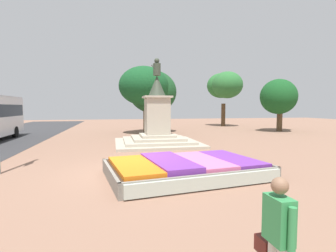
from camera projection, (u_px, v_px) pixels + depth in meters
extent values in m
plane|color=#8C6651|center=(131.00, 173.00, 9.87)|extent=(87.43, 87.43, 0.00)
cube|color=#38281C|center=(185.00, 170.00, 9.41)|extent=(5.66, 4.03, 0.44)
cube|color=gray|center=(209.00, 182.00, 7.83)|extent=(5.38, 0.92, 0.48)
cube|color=gray|center=(169.00, 160.00, 10.99)|extent=(5.38, 0.92, 0.48)
cube|color=gray|center=(110.00, 176.00, 8.48)|extent=(0.62, 3.46, 0.48)
cube|color=gray|center=(247.00, 164.00, 10.34)|extent=(0.62, 3.46, 0.48)
cube|color=orange|center=(134.00, 166.00, 8.73)|extent=(1.71, 3.24, 0.14)
cube|color=#72339E|center=(169.00, 162.00, 9.17)|extent=(1.71, 3.24, 0.20)
cube|color=#D86699|center=(201.00, 161.00, 9.61)|extent=(1.71, 3.24, 0.13)
cube|color=#72339E|center=(230.00, 158.00, 10.05)|extent=(1.71, 3.24, 0.12)
cube|color=#B2BCAD|center=(209.00, 182.00, 7.78)|extent=(5.13, 0.97, 0.39)
cube|color=#B0A691|center=(157.00, 143.00, 17.40)|extent=(5.44, 5.44, 0.17)
cube|color=#B0A691|center=(157.00, 140.00, 17.39)|extent=(4.36, 4.36, 0.17)
cube|color=#B1A692|center=(157.00, 138.00, 17.38)|extent=(3.27, 3.27, 0.17)
cube|color=#B3A894|center=(157.00, 135.00, 17.36)|extent=(2.19, 2.19, 0.17)
cube|color=#B2A893|center=(157.00, 116.00, 17.27)|extent=(1.52, 1.52, 2.40)
cube|color=#B2A893|center=(157.00, 97.00, 17.18)|extent=(1.79, 1.79, 0.12)
cone|color=#384233|center=(157.00, 86.00, 17.13)|extent=(1.14, 1.14, 1.34)
cylinder|color=#384233|center=(157.00, 69.00, 17.05)|extent=(0.49, 0.49, 0.78)
sphere|color=#384233|center=(157.00, 61.00, 17.01)|extent=(0.34, 0.34, 0.34)
cylinder|color=#384233|center=(154.00, 68.00, 17.29)|extent=(0.36, 0.65, 0.48)
cylinder|color=black|center=(15.00, 132.00, 21.24)|extent=(0.30, 0.91, 0.90)
cube|color=#338C4C|center=(279.00, 220.00, 3.20)|extent=(0.23, 0.38, 0.57)
cylinder|color=#338C4C|center=(292.00, 231.00, 2.96)|extent=(0.09, 0.09, 0.55)
cylinder|color=#338C4C|center=(267.00, 214.00, 3.43)|extent=(0.09, 0.09, 0.55)
sphere|color=#8C664C|center=(280.00, 186.00, 3.16)|extent=(0.21, 0.21, 0.21)
cube|color=#591E19|center=(264.00, 245.00, 3.52)|extent=(0.13, 0.28, 0.22)
cylinder|color=#4C3823|center=(223.00, 115.00, 33.74)|extent=(0.53, 0.53, 2.92)
ellipsoid|color=#2A6A2F|center=(221.00, 86.00, 34.31)|extent=(3.77, 3.37, 3.24)
ellipsoid|color=#2C6A32|center=(227.00, 85.00, 33.13)|extent=(3.89, 3.88, 3.37)
cylinder|color=brown|center=(279.00, 120.00, 27.02)|extent=(0.55, 0.55, 2.18)
ellipsoid|color=#174C21|center=(281.00, 96.00, 27.43)|extent=(3.35, 3.08, 2.84)
ellipsoid|color=#174D20|center=(279.00, 97.00, 26.08)|extent=(3.58, 3.54, 3.49)
ellipsoid|color=#194F23|center=(279.00, 92.00, 26.28)|extent=(2.85, 2.60, 2.17)
cylinder|color=brown|center=(145.00, 120.00, 25.09)|extent=(0.40, 0.40, 2.43)
ellipsoid|color=#164B21|center=(150.00, 90.00, 25.09)|extent=(3.97, 4.09, 3.38)
ellipsoid|color=#1B4A24|center=(153.00, 92.00, 25.48)|extent=(4.65, 4.49, 4.13)
ellipsoid|color=#164C24|center=(144.00, 86.00, 24.12)|extent=(4.58, 4.64, 3.60)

